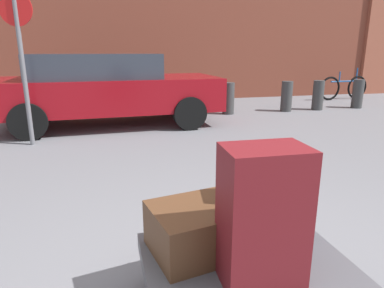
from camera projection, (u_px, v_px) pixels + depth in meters
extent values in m
cube|color=#4C4C51|center=(244.00, 265.00, 1.95)|extent=(1.13, 0.83, 0.10)
cylinder|color=black|center=(279.00, 254.00, 2.35)|extent=(0.24, 0.06, 0.24)
cylinder|color=black|center=(169.00, 271.00, 2.17)|extent=(0.24, 0.06, 0.24)
cube|color=maroon|center=(262.00, 217.00, 1.66)|extent=(0.41, 0.29, 0.71)
cube|color=#191E47|center=(271.00, 197.00, 2.05)|extent=(0.38, 0.27, 0.57)
cube|color=#51331E|center=(197.00, 229.00, 1.97)|extent=(0.58, 0.53, 0.27)
cube|color=maroon|center=(110.00, 94.00, 6.84)|extent=(4.35, 1.92, 0.64)
cube|color=#2D333D|center=(95.00, 66.00, 6.63)|extent=(2.45, 1.65, 0.46)
cylinder|color=black|center=(170.00, 101.00, 8.09)|extent=(0.65, 0.24, 0.64)
cylinder|color=black|center=(190.00, 113.00, 6.51)|extent=(0.65, 0.24, 0.64)
cylinder|color=black|center=(42.00, 106.00, 7.34)|extent=(0.65, 0.24, 0.64)
cylinder|color=black|center=(28.00, 121.00, 5.76)|extent=(0.65, 0.24, 0.64)
torus|color=black|center=(330.00, 88.00, 10.40)|extent=(0.72, 0.11, 0.72)
torus|color=black|center=(357.00, 87.00, 10.72)|extent=(0.72, 0.11, 0.72)
cylinder|color=#194C8C|center=(344.00, 81.00, 10.51)|extent=(1.00, 0.12, 0.04)
cylinder|color=#194C8C|center=(340.00, 77.00, 10.41)|extent=(0.04, 0.04, 0.30)
cylinder|color=#194C8C|center=(357.00, 74.00, 10.59)|extent=(0.04, 0.04, 0.40)
cylinder|color=#383838|center=(228.00, 98.00, 8.12)|extent=(0.28, 0.28, 0.75)
cylinder|color=#383838|center=(287.00, 96.00, 8.49)|extent=(0.28, 0.28, 0.75)
cylinder|color=#383838|center=(318.00, 95.00, 8.70)|extent=(0.28, 0.28, 0.75)
cylinder|color=#383838|center=(358.00, 94.00, 8.99)|extent=(0.28, 0.28, 0.75)
cylinder|color=slate|center=(24.00, 72.00, 5.23)|extent=(0.07, 0.07, 2.32)
cylinder|color=red|center=(15.00, 9.00, 4.99)|extent=(0.49, 0.15, 0.50)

